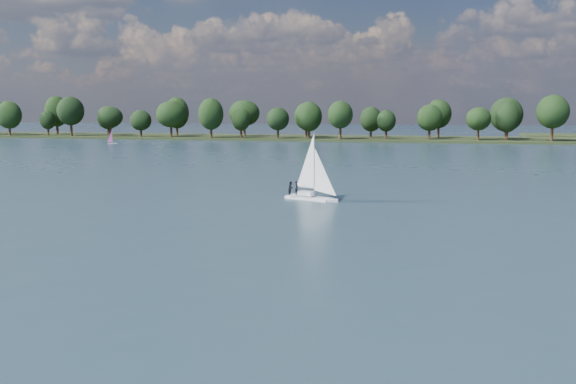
{
  "coord_description": "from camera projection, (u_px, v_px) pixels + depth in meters",
  "views": [
    {
      "loc": [
        20.08,
        -19.16,
        10.68
      ],
      "look_at": [
        4.79,
        42.47,
        2.5
      ],
      "focal_mm": 40.0,
      "sensor_mm": 36.0,
      "label": 1
    }
  ],
  "objects": [
    {
      "name": "sailboat",
      "position": [
        309.0,
        180.0,
        76.17
      ],
      "size": [
        6.62,
        4.07,
        8.44
      ],
      "rotation": [
        0.0,
        0.0,
        -0.38
      ],
      "color": "white",
      "rests_on": "ground"
    },
    {
      "name": "ground",
      "position": [
        337.0,
        167.0,
        120.87
      ],
      "size": [
        700.0,
        700.0,
        0.0
      ],
      "primitive_type": "plane",
      "color": "#233342",
      "rests_on": "ground"
    },
    {
      "name": "treeline",
      "position": [
        372.0,
        117.0,
        224.71
      ],
      "size": [
        562.89,
        74.11,
        17.64
      ],
      "color": "black",
      "rests_on": "ground"
    },
    {
      "name": "far_shore",
      "position": [
        389.0,
        140.0,
        228.69
      ],
      "size": [
        660.0,
        40.0,
        1.5
      ],
      "primitive_type": "cube",
      "color": "black",
      "rests_on": "ground"
    },
    {
      "name": "dinghy_pink",
      "position": [
        112.0,
        140.0,
        201.25
      ],
      "size": [
        3.09,
        2.41,
        4.64
      ],
      "rotation": [
        0.0,
        0.0,
        0.51
      ],
      "color": "white",
      "rests_on": "ground"
    }
  ]
}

